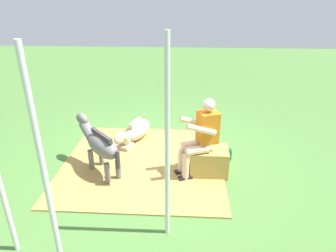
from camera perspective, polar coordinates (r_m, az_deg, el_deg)
ground_plane at (r=5.64m, az=-2.00°, el=-6.22°), size 24.00×24.00×0.00m
hay_patch at (r=5.53m, az=-4.76°, el=-6.83°), size 2.83×2.81×0.02m
hay_bale at (r=5.16m, az=7.71°, el=-6.60°), size 0.63×0.46×0.46m
person_seated at (r=4.87m, az=6.25°, el=-1.69°), size 0.72×0.56×1.34m
pony_standing at (r=5.12m, az=-12.81°, el=-3.33°), size 1.04×1.08×0.90m
pony_lying at (r=6.28m, az=-6.21°, el=-1.01°), size 0.68×1.35×0.42m
soda_bottle at (r=5.67m, az=11.67°, el=-5.18°), size 0.07×0.07×0.25m
tent_pole_left at (r=3.40m, az=-0.15°, el=-3.85°), size 0.06×0.06×2.52m
tent_pole_mid at (r=3.12m, az=-22.35°, el=-8.70°), size 0.06×0.06×2.52m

